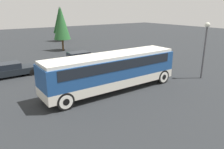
{
  "coord_description": "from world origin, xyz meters",
  "views": [
    {
      "loc": [
        -9.31,
        -13.26,
        6.3
      ],
      "look_at": [
        0.0,
        0.0,
        1.32
      ],
      "focal_mm": 35.0,
      "sensor_mm": 36.0,
      "label": 1
    }
  ],
  "objects_px": {
    "parked_car_mid": "(97,64)",
    "lamp_post": "(205,42)",
    "parked_car_far": "(80,58)",
    "parked_car_near": "(8,70)",
    "tour_bus": "(113,68)"
  },
  "relations": [
    {
      "from": "lamp_post",
      "to": "parked_car_far",
      "type": "bearing_deg",
      "value": 122.25
    },
    {
      "from": "parked_car_far",
      "to": "lamp_post",
      "type": "xyz_separation_m",
      "value": [
        6.96,
        -11.03,
        2.66
      ]
    },
    {
      "from": "parked_car_mid",
      "to": "lamp_post",
      "type": "height_order",
      "value": "lamp_post"
    },
    {
      "from": "tour_bus",
      "to": "parked_car_mid",
      "type": "height_order",
      "value": "tour_bus"
    },
    {
      "from": "parked_car_mid",
      "to": "lamp_post",
      "type": "distance_m",
      "value": 10.65
    },
    {
      "from": "tour_bus",
      "to": "parked_car_far",
      "type": "relative_size",
      "value": 2.51
    },
    {
      "from": "parked_car_mid",
      "to": "parked_car_far",
      "type": "xyz_separation_m",
      "value": [
        -0.49,
        3.02,
        0.06
      ]
    },
    {
      "from": "tour_bus",
      "to": "parked_car_far",
      "type": "bearing_deg",
      "value": 79.8
    },
    {
      "from": "parked_car_near",
      "to": "parked_car_far",
      "type": "relative_size",
      "value": 1.08
    },
    {
      "from": "parked_car_far",
      "to": "parked_car_near",
      "type": "bearing_deg",
      "value": -177.58
    },
    {
      "from": "parked_car_near",
      "to": "tour_bus",
      "type": "bearing_deg",
      "value": -54.56
    },
    {
      "from": "parked_car_near",
      "to": "lamp_post",
      "type": "distance_m",
      "value": 18.33
    },
    {
      "from": "tour_bus",
      "to": "parked_car_near",
      "type": "relative_size",
      "value": 2.33
    },
    {
      "from": "parked_car_near",
      "to": "parked_car_mid",
      "type": "xyz_separation_m",
      "value": [
        8.17,
        -2.69,
        0.01
      ]
    },
    {
      "from": "tour_bus",
      "to": "parked_car_near",
      "type": "distance_m",
      "value": 10.55
    }
  ]
}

